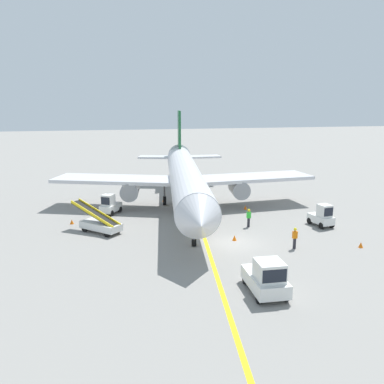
# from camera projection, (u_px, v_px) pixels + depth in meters

# --- Properties ---
(ground_plane) EXTENTS (300.00, 300.00, 0.00)m
(ground_plane) POSITION_uv_depth(u_px,v_px,m) (234.00, 243.00, 32.27)
(ground_plane) COLOR gray
(taxi_line_yellow) EXTENTS (13.18, 79.00, 0.01)m
(taxi_line_yellow) POSITION_uv_depth(u_px,v_px,m) (201.00, 226.00, 36.69)
(taxi_line_yellow) COLOR yellow
(taxi_line_yellow) RESTS_ON ground
(airliner) EXTENTS (28.24, 35.25, 10.10)m
(airliner) POSITION_uv_depth(u_px,v_px,m) (185.00, 177.00, 42.58)
(airliner) COLOR silver
(airliner) RESTS_ON ground
(pushback_tug) EXTENTS (2.11, 3.71, 2.20)m
(pushback_tug) POSITION_uv_depth(u_px,v_px,m) (266.00, 278.00, 23.45)
(pushback_tug) COLOR silver
(pushback_tug) RESTS_ON ground
(baggage_tug_near_wing) EXTENTS (1.65, 2.57, 2.10)m
(baggage_tug_near_wing) POSITION_uv_depth(u_px,v_px,m) (322.00, 216.00, 36.55)
(baggage_tug_near_wing) COLOR silver
(baggage_tug_near_wing) RESTS_ON ground
(baggage_tug_by_cargo_door) EXTENTS (2.41, 2.72, 2.10)m
(baggage_tug_by_cargo_door) POSITION_uv_depth(u_px,v_px,m) (110.00, 205.00, 40.63)
(baggage_tug_by_cargo_door) COLOR silver
(baggage_tug_by_cargo_door) RESTS_ON ground
(belt_loader_forward_hold) EXTENTS (4.39, 4.45, 2.59)m
(belt_loader_forward_hold) POSITION_uv_depth(u_px,v_px,m) (100.00, 224.00, 34.86)
(belt_loader_forward_hold) COLOR silver
(belt_loader_forward_hold) RESTS_ON ground
(ground_crew_marshaller) EXTENTS (0.36, 0.24, 1.70)m
(ground_crew_marshaller) POSITION_uv_depth(u_px,v_px,m) (295.00, 238.00, 30.83)
(ground_crew_marshaller) COLOR #26262D
(ground_crew_marshaller) RESTS_ON ground
(ground_crew_wing_walker) EXTENTS (0.36, 0.24, 1.70)m
(ground_crew_wing_walker) POSITION_uv_depth(u_px,v_px,m) (249.00, 217.00, 36.31)
(ground_crew_wing_walker) COLOR #26262D
(ground_crew_wing_walker) RESTS_ON ground
(safety_cone_nose_left) EXTENTS (0.36, 0.36, 0.44)m
(safety_cone_nose_left) POSITION_uv_depth(u_px,v_px,m) (234.00, 238.00, 32.86)
(safety_cone_nose_left) COLOR orange
(safety_cone_nose_left) RESTS_ON ground
(safety_cone_nose_right) EXTENTS (0.36, 0.36, 0.44)m
(safety_cone_nose_right) POSITION_uv_depth(u_px,v_px,m) (361.00, 245.00, 31.22)
(safety_cone_nose_right) COLOR orange
(safety_cone_nose_right) RESTS_ON ground
(safety_cone_wingtip_left) EXTENTS (0.36, 0.36, 0.44)m
(safety_cone_wingtip_left) POSITION_uv_depth(u_px,v_px,m) (245.00, 207.00, 42.59)
(safety_cone_wingtip_left) COLOR orange
(safety_cone_wingtip_left) RESTS_ON ground
(safety_cone_wingtip_right) EXTENTS (0.36, 0.36, 0.44)m
(safety_cone_wingtip_right) POSITION_uv_depth(u_px,v_px,m) (72.00, 222.00, 37.38)
(safety_cone_wingtip_right) COLOR orange
(safety_cone_wingtip_right) RESTS_ON ground
(safety_cone_tail_area) EXTENTS (0.36, 0.36, 0.44)m
(safety_cone_tail_area) POSITION_uv_depth(u_px,v_px,m) (164.00, 200.00, 45.92)
(safety_cone_tail_area) COLOR orange
(safety_cone_tail_area) RESTS_ON ground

